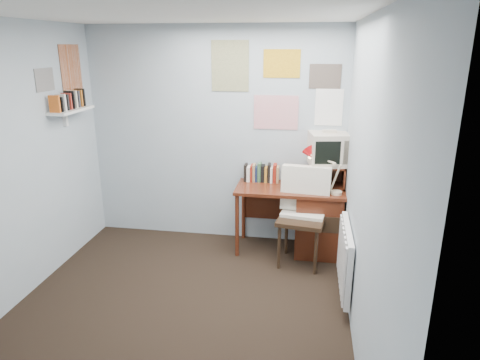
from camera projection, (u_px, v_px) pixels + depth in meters
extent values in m
plane|color=black|center=(175.00, 318.00, 3.72)|extent=(3.50, 3.50, 0.00)
cube|color=#A7B4BF|center=(215.00, 137.00, 4.99)|extent=(3.00, 0.02, 2.50)
cube|color=#A7B4BF|center=(365.00, 192.00, 3.12)|extent=(0.02, 3.50, 2.50)
cube|color=white|center=(158.00, 11.00, 2.97)|extent=(3.00, 3.50, 0.02)
cube|color=#572413|center=(290.00, 189.00, 4.75)|extent=(1.20, 0.55, 0.03)
cube|color=#572413|center=(318.00, 223.00, 4.81)|extent=(0.50, 0.50, 0.72)
cylinder|color=#572413|center=(237.00, 226.00, 4.73)|extent=(0.04, 0.04, 0.72)
cylinder|color=#572413|center=(243.00, 210.00, 5.17)|extent=(0.04, 0.04, 0.72)
cube|color=#572413|center=(269.00, 207.00, 5.13)|extent=(0.64, 0.02, 0.30)
cube|color=black|center=(301.00, 220.00, 4.52)|extent=(0.59, 0.57, 1.02)
cube|color=red|center=(338.00, 175.00, 4.48)|extent=(0.36, 0.33, 0.43)
cube|color=#572413|center=(326.00, 176.00, 4.76)|extent=(0.40, 0.30, 0.25)
cube|color=beige|center=(328.00, 147.00, 4.68)|extent=(0.47, 0.45, 0.39)
cube|color=#572413|center=(270.00, 173.00, 4.92)|extent=(0.60, 0.14, 0.22)
cube|color=white|center=(345.00, 258.00, 3.89)|extent=(0.09, 0.80, 0.60)
cube|color=white|center=(71.00, 110.00, 4.48)|extent=(0.20, 0.62, 0.24)
cube|color=white|center=(277.00, 85.00, 4.70)|extent=(1.20, 0.01, 0.90)
cube|color=white|center=(58.00, 73.00, 4.38)|extent=(0.01, 0.70, 0.60)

